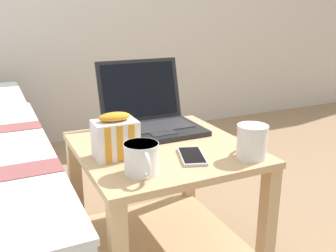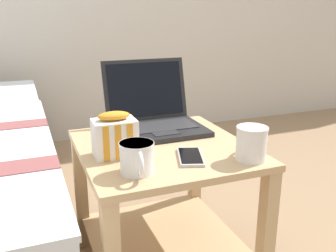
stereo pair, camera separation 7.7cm
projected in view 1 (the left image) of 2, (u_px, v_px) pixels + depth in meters
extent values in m
cube|color=tan|center=(162.00, 149.00, 1.24)|extent=(0.54, 0.57, 0.02)
cube|color=tan|center=(163.00, 240.00, 1.35)|extent=(0.50, 0.53, 0.02)
cube|color=tan|center=(266.00, 234.00, 1.19)|extent=(0.04, 0.04, 0.46)
cube|color=tan|center=(77.00, 196.00, 1.44)|extent=(0.04, 0.04, 0.46)
cube|color=tan|center=(189.00, 173.00, 1.64)|extent=(0.04, 0.04, 0.46)
cube|color=black|center=(156.00, 131.00, 1.37)|extent=(0.33, 0.24, 0.02)
cube|color=#2D2D30|center=(154.00, 126.00, 1.38)|extent=(0.28, 0.13, 0.00)
cube|color=#2D2D30|center=(163.00, 133.00, 1.31)|extent=(0.09, 0.05, 0.00)
cube|color=black|center=(140.00, 90.00, 1.46)|extent=(0.33, 0.07, 0.23)
cube|color=black|center=(140.00, 90.00, 1.46)|extent=(0.30, 0.06, 0.20)
cube|color=green|center=(141.00, 104.00, 1.47)|extent=(0.03, 0.01, 0.05)
cube|color=blue|center=(135.00, 102.00, 1.46)|extent=(0.05, 0.01, 0.04)
cube|color=orange|center=(124.00, 82.00, 1.44)|extent=(0.04, 0.01, 0.03)
cylinder|color=white|center=(141.00, 158.00, 1.02)|extent=(0.09, 0.09, 0.09)
cylinder|color=silver|center=(141.00, 145.00, 1.01)|extent=(0.10, 0.10, 0.01)
cylinder|color=black|center=(141.00, 148.00, 1.01)|extent=(0.09, 0.09, 0.01)
torus|color=white|center=(146.00, 165.00, 0.97)|extent=(0.02, 0.07, 0.07)
cylinder|color=white|center=(252.00, 142.00, 1.12)|extent=(0.09, 0.09, 0.10)
cylinder|color=silver|center=(253.00, 127.00, 1.11)|extent=(0.09, 0.09, 0.01)
cylinder|color=black|center=(253.00, 130.00, 1.11)|extent=(0.08, 0.08, 0.01)
torus|color=white|center=(250.00, 136.00, 1.17)|extent=(0.05, 0.08, 0.08)
cube|color=white|center=(115.00, 139.00, 1.13)|extent=(0.13, 0.09, 0.11)
cube|color=orange|center=(108.00, 146.00, 1.08)|extent=(0.02, 0.00, 0.11)
cube|color=orange|center=(120.00, 144.00, 1.09)|extent=(0.02, 0.00, 0.11)
cube|color=orange|center=(132.00, 142.00, 1.10)|extent=(0.02, 0.00, 0.11)
ellipsoid|color=orange|center=(114.00, 117.00, 1.11)|extent=(0.10, 0.06, 0.03)
cube|color=#B7BABC|center=(192.00, 156.00, 1.14)|extent=(0.11, 0.16, 0.01)
cube|color=black|center=(192.00, 155.00, 1.14)|extent=(0.10, 0.14, 0.00)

